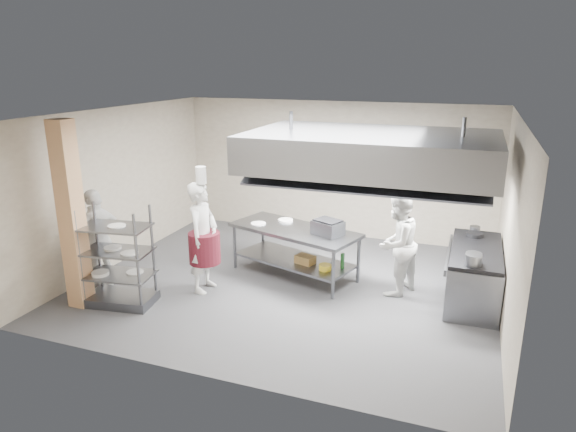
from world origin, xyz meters
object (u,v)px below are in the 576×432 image
(chef_head, at_px, (203,237))
(island, at_px, (294,252))
(chef_line, at_px, (397,244))
(cooking_range, at_px, (474,275))
(griddle, at_px, (328,228))
(pass_rack, at_px, (117,257))
(stockpot, at_px, (473,260))
(chef_plating, at_px, (98,240))

(chef_head, bearing_deg, island, -49.64)
(chef_head, bearing_deg, chef_line, -73.71)
(cooking_range, distance_m, griddle, 2.55)
(griddle, bearing_deg, chef_line, 23.26)
(pass_rack, xyz_separation_m, cooking_range, (5.40, 2.15, -0.39))
(griddle, bearing_deg, pass_rack, -122.49)
(pass_rack, bearing_deg, stockpot, 5.41)
(stockpot, bearing_deg, griddle, 165.91)
(cooking_range, height_order, stockpot, stockpot)
(pass_rack, bearing_deg, chef_line, 16.41)
(chef_head, xyz_separation_m, chef_plating, (-1.71, -0.57, -0.06))
(pass_rack, height_order, chef_head, chef_head)
(island, height_order, griddle, griddle)
(cooking_range, relative_size, stockpot, 8.23)
(chef_head, bearing_deg, griddle, -63.59)
(griddle, bearing_deg, chef_plating, -132.67)
(chef_plating, bearing_deg, chef_head, 119.26)
(island, distance_m, chef_head, 1.75)
(pass_rack, height_order, griddle, pass_rack)
(chef_plating, bearing_deg, island, 130.62)
(cooking_range, xyz_separation_m, chef_line, (-1.26, -0.20, 0.47))
(island, relative_size, griddle, 4.85)
(island, xyz_separation_m, cooking_range, (3.12, 0.07, -0.04))
(pass_rack, relative_size, chef_head, 0.85)
(pass_rack, distance_m, stockpot, 5.53)
(island, bearing_deg, stockpot, 4.26)
(island, bearing_deg, griddle, 7.74)
(island, bearing_deg, chef_head, -120.71)
(chef_line, bearing_deg, island, -69.13)
(chef_line, relative_size, griddle, 3.61)
(island, xyz_separation_m, pass_rack, (-2.28, -2.07, 0.36))
(griddle, relative_size, stockpot, 2.02)
(island, relative_size, stockpot, 9.79)
(stockpot, bearing_deg, chef_line, 153.83)
(island, xyz_separation_m, chef_plating, (-2.96, -1.69, 0.43))
(chef_line, bearing_deg, pass_rack, -40.15)
(cooking_range, distance_m, stockpot, 0.97)
(cooking_range, distance_m, chef_line, 1.36)
(pass_rack, xyz_separation_m, stockpot, (5.35, 1.35, 0.17))
(cooking_range, relative_size, chef_head, 1.05)
(chef_head, height_order, chef_plating, chef_head)
(island, height_order, chef_head, chef_head)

